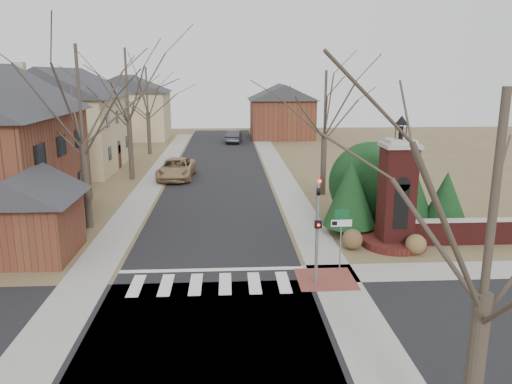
{
  "coord_description": "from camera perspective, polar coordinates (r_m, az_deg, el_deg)",
  "views": [
    {
      "loc": [
        0.77,
        -18.21,
        8.41
      ],
      "look_at": [
        2.17,
        6.0,
        2.61
      ],
      "focal_mm": 35.0,
      "sensor_mm": 36.0,
      "label": 1
    }
  ],
  "objects": [
    {
      "name": "distant_car",
      "position": [
        61.99,
        -2.53,
        6.37
      ],
      "size": [
        2.19,
        4.88,
        1.56
      ],
      "primitive_type": "imported",
      "rotation": [
        0.0,
        0.0,
        3.02
      ],
      "color": "#37393F",
      "rests_on": "ground"
    },
    {
      "name": "dry_shrub_left",
      "position": [
        24.89,
        10.95,
        -5.33
      ],
      "size": [
        1.01,
        1.01,
        1.01
      ],
      "primitive_type": "sphere",
      "color": "brown",
      "rests_on": "ground"
    },
    {
      "name": "bare_tree_1",
      "position": [
        40.96,
        -14.59,
        12.5
      ],
      "size": [
        8.4,
        8.4,
        11.64
      ],
      "color": "#473D33",
      "rests_on": "ground"
    },
    {
      "name": "evergreen_mass",
      "position": [
        29.53,
        12.96,
        1.36
      ],
      "size": [
        4.8,
        4.8,
        4.8
      ],
      "primitive_type": "sphere",
      "color": "black",
      "rests_on": "ground"
    },
    {
      "name": "evergreen_near",
      "position": [
        26.73,
        10.71,
        -0.01
      ],
      "size": [
        2.8,
        2.8,
        4.1
      ],
      "color": "#473D33",
      "rests_on": "ground"
    },
    {
      "name": "pickup_truck",
      "position": [
        41.17,
        -9.07,
        2.65
      ],
      "size": [
        2.98,
        5.97,
        1.62
      ],
      "primitive_type": "imported",
      "rotation": [
        0.0,
        0.0,
        -0.05
      ],
      "color": "#9F8056",
      "rests_on": "ground"
    },
    {
      "name": "dry_shrub_right",
      "position": [
        24.96,
        17.8,
        -5.72
      ],
      "size": [
        0.98,
        0.98,
        0.98
      ],
      "primitive_type": "sphere",
      "color": "brown",
      "rests_on": "ground"
    },
    {
      "name": "bare_tree_2",
      "position": [
        53.87,
        -12.4,
        11.67
      ],
      "size": [
        7.35,
        7.35,
        10.19
      ],
      "color": "#473D33",
      "rests_on": "ground"
    },
    {
      "name": "evergreen_far",
      "position": [
        28.74,
        20.89,
        -0.55
      ],
      "size": [
        2.4,
        2.4,
        3.3
      ],
      "color": "#473D33",
      "rests_on": "ground"
    },
    {
      "name": "stop_bar",
      "position": [
        22.18,
        -5.1,
        -8.87
      ],
      "size": [
        8.0,
        0.35,
        0.02
      ],
      "primitive_type": "cube",
      "color": "silver",
      "rests_on": "ground"
    },
    {
      "name": "house_distant_left",
      "position": [
        67.56,
        -14.4,
        9.51
      ],
      "size": [
        10.8,
        8.8,
        8.53
      ],
      "color": "tan",
      "rests_on": "ground"
    },
    {
      "name": "crosswalk_zone",
      "position": [
        20.8,
        -5.22,
        -10.43
      ],
      "size": [
        8.0,
        2.2,
        0.02
      ],
      "primitive_type": "cube",
      "color": "silver",
      "rests_on": "ground"
    },
    {
      "name": "bare_tree_4",
      "position": [
        10.79,
        25.79,
        1.11
      ],
      "size": [
        6.65,
        6.65,
        9.21
      ],
      "color": "#473D33",
      "rests_on": "ground"
    },
    {
      "name": "brick_gate_monument",
      "position": [
        25.4,
        15.72,
        -1.3
      ],
      "size": [
        3.2,
        3.2,
        6.47
      ],
      "color": "#511917",
      "rests_on": "ground"
    },
    {
      "name": "ground",
      "position": [
        20.07,
        -5.29,
        -11.38
      ],
      "size": [
        120.0,
        120.0,
        0.0
      ],
      "primitive_type": "plane",
      "color": "brown",
      "rests_on": "ground"
    },
    {
      "name": "bare_tree_3",
      "position": [
        34.91,
        7.95,
        10.5
      ],
      "size": [
        7.0,
        7.0,
        9.7
      ],
      "color": "#473D33",
      "rests_on": "ground"
    },
    {
      "name": "main_street",
      "position": [
        41.09,
        -4.31,
        1.61
      ],
      "size": [
        8.0,
        70.0,
        0.01
      ],
      "primitive_type": "cube",
      "color": "black",
      "rests_on": "ground"
    },
    {
      "name": "garage_left",
      "position": [
        25.29,
        -24.74,
        -1.94
      ],
      "size": [
        4.8,
        4.8,
        4.29
      ],
      "color": "brown",
      "rests_on": "ground"
    },
    {
      "name": "sign_post",
      "position": [
        21.75,
        9.69,
        -4.03
      ],
      "size": [
        0.9,
        0.07,
        2.75
      ],
      "color": "slate",
      "rests_on": "ground"
    },
    {
      "name": "cross_street",
      "position": [
        17.4,
        -5.62,
        -15.51
      ],
      "size": [
        120.0,
        8.0,
        0.01
      ],
      "primitive_type": "cube",
      "color": "black",
      "rests_on": "ground"
    },
    {
      "name": "evergreen_mid",
      "position": [
        28.74,
        16.57,
        1.22
      ],
      "size": [
        3.4,
        3.4,
        4.7
      ],
      "color": "#473D33",
      "rests_on": "ground"
    },
    {
      "name": "house_distant_right",
      "position": [
        66.77,
        2.95,
        9.34
      ],
      "size": [
        8.8,
        8.8,
        7.3
      ],
      "color": "brown",
      "rests_on": "ground"
    },
    {
      "name": "curb_apron",
      "position": [
        21.35,
        7.97,
        -9.85
      ],
      "size": [
        2.4,
        2.4,
        0.02
      ],
      "primitive_type": "cube",
      "color": "brown",
      "rests_on": "ground"
    },
    {
      "name": "sidewalk_right_main",
      "position": [
        41.32,
        2.92,
        1.7
      ],
      "size": [
        2.0,
        60.0,
        0.02
      ],
      "primitive_type": "cube",
      "color": "gray",
      "rests_on": "ground"
    },
    {
      "name": "sidewalk_left",
      "position": [
        41.51,
        -11.51,
        1.5
      ],
      "size": [
        2.0,
        60.0,
        0.02
      ],
      "primitive_type": "cube",
      "color": "gray",
      "rests_on": "ground"
    },
    {
      "name": "brick_garden_wall",
      "position": [
        27.59,
        24.41,
        -4.11
      ],
      "size": [
        7.5,
        0.5,
        1.3
      ],
      "color": "#511917",
      "rests_on": "ground"
    },
    {
      "name": "house_stucco_left",
      "position": [
        47.56,
        -20.97,
        7.97
      ],
      "size": [
        9.8,
        12.8,
        9.28
      ],
      "color": "tan",
      "rests_on": "ground"
    },
    {
      "name": "bare_tree_0",
      "position": [
        28.31,
        -19.62,
        11.25
      ],
      "size": [
        8.05,
        8.05,
        11.15
      ],
      "color": "#473D33",
      "rests_on": "ground"
    },
    {
      "name": "traffic_signal_pole",
      "position": [
        19.98,
        7.04,
        -3.6
      ],
      "size": [
        0.28,
        0.41,
        4.5
      ],
      "color": "slate",
      "rests_on": "ground"
    }
  ]
}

